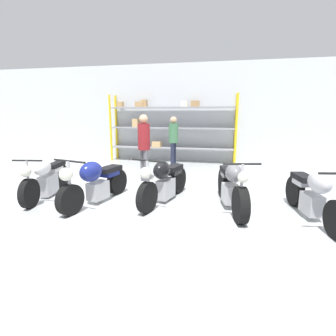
% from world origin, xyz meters
% --- Properties ---
extents(ground_plane, '(30.00, 30.00, 0.00)m').
position_xyz_m(ground_plane, '(0.00, 0.00, 0.00)').
color(ground_plane, '#B2B7B7').
extents(back_wall, '(30.00, 0.08, 3.60)m').
position_xyz_m(back_wall, '(0.00, 5.24, 1.80)').
color(back_wall, silver).
rests_on(back_wall, ground_plane).
extents(shelving_rack, '(4.71, 0.63, 2.47)m').
position_xyz_m(shelving_rack, '(-0.94, 4.87, 1.35)').
color(shelving_rack, yellow).
rests_on(shelving_rack, ground_plane).
extents(motorcycle_white, '(0.62, 1.94, 0.94)m').
position_xyz_m(motorcycle_white, '(-2.65, 0.09, 0.42)').
color(motorcycle_white, black).
rests_on(motorcycle_white, ground_plane).
extents(motorcycle_blue, '(0.82, 1.94, 1.00)m').
position_xyz_m(motorcycle_blue, '(-1.40, -0.09, 0.46)').
color(motorcycle_blue, black).
rests_on(motorcycle_blue, ground_plane).
extents(motorcycle_black, '(0.82, 1.94, 0.99)m').
position_xyz_m(motorcycle_black, '(-0.06, 0.31, 0.44)').
color(motorcycle_black, black).
rests_on(motorcycle_black, ground_plane).
extents(motorcycle_grey, '(0.71, 1.98, 1.02)m').
position_xyz_m(motorcycle_grey, '(1.29, 0.20, 0.43)').
color(motorcycle_grey, black).
rests_on(motorcycle_grey, ground_plane).
extents(motorcycle_silver, '(0.69, 2.02, 0.99)m').
position_xyz_m(motorcycle_silver, '(2.66, -0.07, 0.45)').
color(motorcycle_silver, black).
rests_on(motorcycle_silver, ground_plane).
extents(person_browsing, '(0.45, 0.45, 1.78)m').
position_xyz_m(person_browsing, '(-0.95, 1.81, 1.05)').
color(person_browsing, '#595960').
rests_on(person_browsing, ground_plane).
extents(person_near_rack, '(0.36, 0.36, 1.69)m').
position_xyz_m(person_near_rack, '(-0.57, 3.97, 1.00)').
color(person_near_rack, '#1E2338').
rests_on(person_near_rack, ground_plane).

